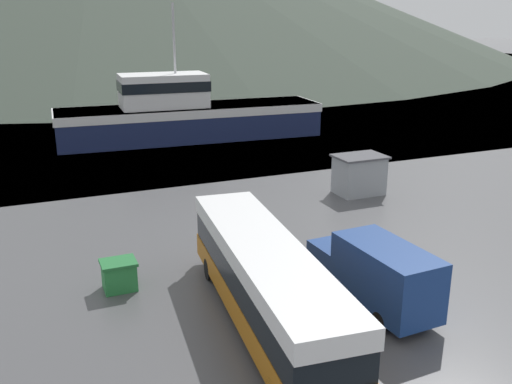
{
  "coord_description": "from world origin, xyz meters",
  "views": [
    {
      "loc": [
        -10.25,
        -8.4,
        10.6
      ],
      "look_at": [
        0.47,
        16.93,
        2.0
      ],
      "focal_mm": 40.0,
      "sensor_mm": 36.0,
      "label": 1
    }
  ],
  "objects_px": {
    "tour_bus": "(265,280)",
    "storage_bin": "(119,275)",
    "delivery_van": "(376,272)",
    "fishing_boat": "(186,114)",
    "dock_kiosk": "(359,174)"
  },
  "relations": [
    {
      "from": "fishing_boat",
      "to": "dock_kiosk",
      "type": "relative_size",
      "value": 7.68
    },
    {
      "from": "delivery_van",
      "to": "fishing_boat",
      "type": "height_order",
      "value": "fishing_boat"
    },
    {
      "from": "tour_bus",
      "to": "fishing_boat",
      "type": "xyz_separation_m",
      "value": [
        6.41,
        31.86,
        0.44
      ]
    },
    {
      "from": "dock_kiosk",
      "to": "delivery_van",
      "type": "bearing_deg",
      "value": -120.33
    },
    {
      "from": "tour_bus",
      "to": "dock_kiosk",
      "type": "bearing_deg",
      "value": 51.92
    },
    {
      "from": "tour_bus",
      "to": "dock_kiosk",
      "type": "relative_size",
      "value": 4.04
    },
    {
      "from": "storage_bin",
      "to": "dock_kiosk",
      "type": "relative_size",
      "value": 0.46
    },
    {
      "from": "tour_bus",
      "to": "storage_bin",
      "type": "xyz_separation_m",
      "value": [
        -4.26,
        4.83,
        -1.13
      ]
    },
    {
      "from": "delivery_van",
      "to": "dock_kiosk",
      "type": "xyz_separation_m",
      "value": [
        7.22,
        12.34,
        -0.15
      ]
    },
    {
      "from": "delivery_van",
      "to": "dock_kiosk",
      "type": "distance_m",
      "value": 14.3
    },
    {
      "from": "delivery_van",
      "to": "fishing_boat",
      "type": "bearing_deg",
      "value": 83.94
    },
    {
      "from": "storage_bin",
      "to": "delivery_van",
      "type": "bearing_deg",
      "value": -30.53
    },
    {
      "from": "delivery_van",
      "to": "dock_kiosk",
      "type": "height_order",
      "value": "delivery_van"
    },
    {
      "from": "fishing_boat",
      "to": "storage_bin",
      "type": "height_order",
      "value": "fishing_boat"
    },
    {
      "from": "fishing_boat",
      "to": "dock_kiosk",
      "type": "distance_m",
      "value": 20.51
    }
  ]
}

